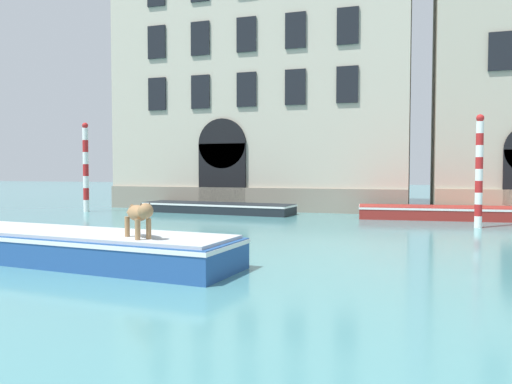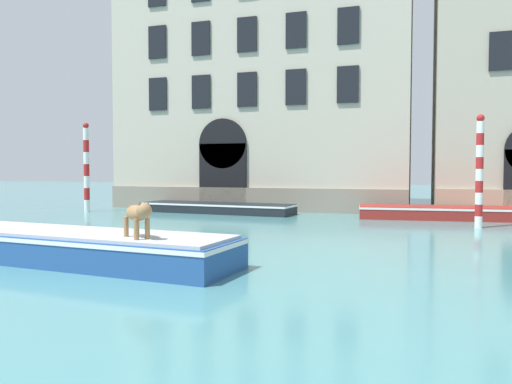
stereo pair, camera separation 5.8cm
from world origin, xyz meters
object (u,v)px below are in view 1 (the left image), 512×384
at_px(boat_foreground, 68,245).
at_px(boat_moored_far, 436,212).
at_px(boat_moored_near_palazzo, 217,208).
at_px(mooring_pole_0, 479,171).
at_px(mooring_pole_1, 86,167).
at_px(dog_on_deck, 139,214).

relative_size(boat_foreground, boat_moored_far, 1.28).
height_order(boat_foreground, boat_moored_near_palazzo, boat_foreground).
distance_m(boat_moored_near_palazzo, boat_moored_far, 9.09).
height_order(boat_foreground, mooring_pole_0, mooring_pole_0).
bearing_deg(mooring_pole_1, boat_moored_far, 5.49).
xyz_separation_m(boat_foreground, mooring_pole_1, (-7.21, 10.40, 1.68)).
distance_m(boat_foreground, mooring_pole_0, 12.84).
bearing_deg(mooring_pole_1, boat_foreground, -55.26).
distance_m(boat_foreground, boat_moored_far, 14.14).
height_order(boat_moored_near_palazzo, mooring_pole_0, mooring_pole_0).
distance_m(boat_moored_near_palazzo, mooring_pole_1, 6.26).
distance_m(boat_moored_far, mooring_pole_0, 3.40).
xyz_separation_m(boat_foreground, boat_moored_near_palazzo, (-1.35, 11.66, -0.11)).
bearing_deg(boat_moored_near_palazzo, dog_on_deck, -69.12).
distance_m(mooring_pole_0, mooring_pole_1, 16.19).
bearing_deg(boat_moored_near_palazzo, boat_foreground, -77.95).
relative_size(boat_moored_near_palazzo, boat_moored_far, 1.16).
bearing_deg(dog_on_deck, mooring_pole_1, 168.38).
xyz_separation_m(boat_foreground, boat_moored_far, (7.73, 11.84, -0.09)).
bearing_deg(boat_moored_near_palazzo, boat_moored_far, 6.61).
bearing_deg(dog_on_deck, boat_moored_near_palazzo, 143.71).
distance_m(boat_foreground, mooring_pole_1, 12.77).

